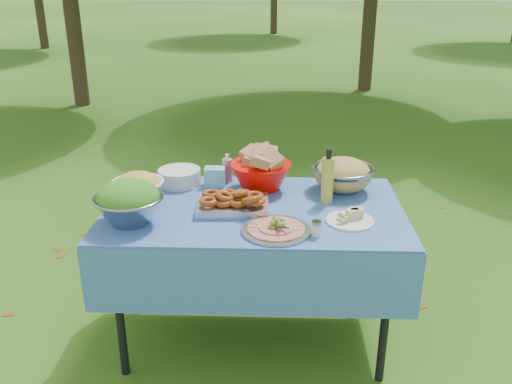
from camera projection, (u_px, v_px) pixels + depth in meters
ground at (254, 335)px, 2.95m from camera, size 80.00×80.00×0.00m
picnic_table at (254, 275)px, 2.80m from camera, size 1.46×0.86×0.76m
salad_bowl at (129, 202)px, 2.46m from camera, size 0.42×0.42×0.21m
pasta_bowl_white at (138, 186)px, 2.73m from camera, size 0.29×0.29×0.15m
plate_stack at (179, 177)px, 2.94m from camera, size 0.28×0.28×0.08m
wipes_box at (215, 176)px, 2.92m from camera, size 0.11×0.08×0.10m
sanitizer_bottle at (227, 168)px, 2.97m from camera, size 0.06×0.06×0.15m
bread_bowl at (261, 169)px, 2.86m from camera, size 0.40×0.40×0.22m
pasta_bowl_steel at (343, 174)px, 2.85m from camera, size 0.43×0.43×0.17m
fried_tray at (233, 202)px, 2.62m from camera, size 0.36×0.26×0.08m
charcuterie_platter at (276, 224)px, 2.40m from camera, size 0.42×0.42×0.07m
oil_bottle at (328, 176)px, 2.68m from camera, size 0.07×0.07×0.28m
cheese_plate at (350, 216)px, 2.50m from camera, size 0.25×0.25×0.06m
shaker at (316, 229)px, 2.36m from camera, size 0.06×0.06×0.07m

